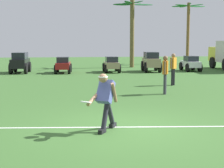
{
  "coord_description": "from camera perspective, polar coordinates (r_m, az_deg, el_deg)",
  "views": [
    {
      "loc": [
        -1.52,
        -8.15,
        2.12
      ],
      "look_at": [
        -0.15,
        1.65,
        0.9
      ],
      "focal_mm": 55.0,
      "sensor_mm": 36.0,
      "label": 1
    }
  ],
  "objects": [
    {
      "name": "parked_car_slot_f",
      "position": [
        25.71,
        12.92,
        3.38
      ],
      "size": [
        1.16,
        2.23,
        1.1
      ],
      "color": "silver",
      "rests_on": "ground_plane"
    },
    {
      "name": "ground_plane",
      "position": [
        8.56,
        2.54,
        -7.32
      ],
      "size": [
        80.0,
        80.0,
        0.0
      ],
      "primitive_type": "plane",
      "color": "#37622A"
    },
    {
      "name": "parked_car_slot_c",
      "position": [
        23.7,
        -8.12,
        3.19
      ],
      "size": [
        1.22,
        2.26,
        1.1
      ],
      "color": "maroon",
      "rests_on": "ground_plane"
    },
    {
      "name": "palm_tree_right_of_centre",
      "position": [
        34.25,
        12.53,
        9.6
      ],
      "size": [
        3.22,
        3.55,
        5.84
      ],
      "color": "brown",
      "rests_on": "ground_plane"
    },
    {
      "name": "teammate_near_sideline",
      "position": [
        14.06,
        8.84,
        2.13
      ],
      "size": [
        0.31,
        0.48,
        1.56
      ],
      "color": "#33333D",
      "rests_on": "ground_plane"
    },
    {
      "name": "parked_car_slot_b",
      "position": [
        24.34,
        -15.01,
        3.54
      ],
      "size": [
        1.28,
        2.4,
        1.4
      ],
      "color": "black",
      "rests_on": "ground_plane"
    },
    {
      "name": "palm_tree_left_of_centre",
      "position": [
        28.74,
        3.37,
        9.42
      ],
      "size": [
        3.34,
        3.19,
        5.62
      ],
      "color": "brown",
      "rests_on": "ground_plane"
    },
    {
      "name": "parked_car_slot_d",
      "position": [
        24.04,
        -0.1,
        3.32
      ],
      "size": [
        1.12,
        2.22,
        1.1
      ],
      "color": "#998466",
      "rests_on": "ground_plane"
    },
    {
      "name": "field_line_paint",
      "position": [
        8.64,
        2.43,
        -7.15
      ],
      "size": [
        20.78,
        2.36,
        0.01
      ],
      "primitive_type": "cube",
      "rotation": [
        0.0,
        0.0,
        -0.11
      ],
      "color": "white",
      "rests_on": "ground_plane"
    },
    {
      "name": "frisbee_in_flight",
      "position": [
        7.64,
        -4.34,
        -3.01
      ],
      "size": [
        0.35,
        0.35,
        0.06
      ],
      "color": "white"
    },
    {
      "name": "teammate_midfield",
      "position": [
        16.99,
        10.14,
        2.93
      ],
      "size": [
        0.39,
        0.41,
        1.56
      ],
      "color": "black",
      "rests_on": "ground_plane"
    },
    {
      "name": "frisbee_thrower",
      "position": [
        8.1,
        -1.06,
        -2.44
      ],
      "size": [
        0.82,
        0.91,
        1.39
      ],
      "color": "#23232D",
      "rests_on": "ground_plane"
    },
    {
      "name": "parked_car_slot_e",
      "position": [
        24.69,
        6.51,
        3.78
      ],
      "size": [
        1.35,
        2.43,
        1.4
      ],
      "color": "#998466",
      "rests_on": "ground_plane"
    }
  ]
}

